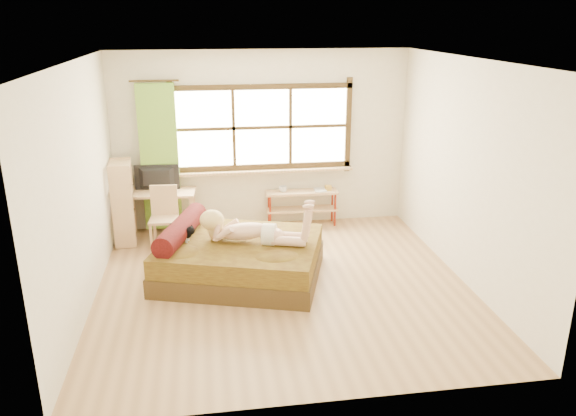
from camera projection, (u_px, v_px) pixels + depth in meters
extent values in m
plane|color=#9E754C|center=(283.00, 285.00, 6.93)|extent=(4.50, 4.50, 0.00)
plane|color=white|center=(283.00, 60.00, 6.06)|extent=(4.50, 4.50, 0.00)
plane|color=silver|center=(262.00, 140.00, 8.60)|extent=(4.50, 0.00, 4.50)
plane|color=silver|center=(323.00, 259.00, 4.39)|extent=(4.50, 0.00, 4.50)
plane|color=silver|center=(81.00, 189.00, 6.18)|extent=(0.00, 4.50, 4.50)
plane|color=silver|center=(466.00, 173.00, 6.81)|extent=(0.00, 4.50, 4.50)
cube|color=#FFEDBF|center=(262.00, 127.00, 8.53)|extent=(2.60, 0.01, 1.30)
cube|color=tan|center=(263.00, 171.00, 8.68)|extent=(2.80, 0.16, 0.04)
cube|color=#558C26|center=(160.00, 158.00, 8.33)|extent=(0.55, 0.10, 2.20)
cube|color=#372710|center=(241.00, 268.00, 7.12)|extent=(2.33, 2.07, 0.24)
cube|color=#3C230D|center=(240.00, 250.00, 7.04)|extent=(2.28, 2.03, 0.24)
cylinder|color=black|center=(181.00, 229.00, 7.08)|extent=(0.66, 1.35, 0.27)
cube|color=tan|center=(157.00, 193.00, 8.31)|extent=(1.14, 0.59, 0.04)
cube|color=tan|center=(122.00, 220.00, 8.20)|extent=(0.05, 0.05, 0.66)
cube|color=tan|center=(192.00, 218.00, 8.26)|extent=(0.05, 0.05, 0.66)
cube|color=tan|center=(127.00, 211.00, 8.58)|extent=(0.05, 0.05, 0.66)
cube|color=tan|center=(194.00, 209.00, 8.65)|extent=(0.05, 0.05, 0.66)
imported|color=black|center=(156.00, 178.00, 8.29)|extent=(0.66, 0.14, 0.38)
cube|color=tan|center=(164.00, 220.00, 7.99)|extent=(0.42, 0.42, 0.04)
cube|color=tan|center=(164.00, 200.00, 8.08)|extent=(0.39, 0.07, 0.44)
cube|color=tan|center=(151.00, 238.00, 7.89)|extent=(0.04, 0.04, 0.39)
cube|color=tan|center=(175.00, 237.00, 7.91)|extent=(0.04, 0.04, 0.39)
cube|color=tan|center=(155.00, 230.00, 8.20)|extent=(0.04, 0.04, 0.39)
cube|color=tan|center=(178.00, 229.00, 8.23)|extent=(0.04, 0.04, 0.39)
cube|color=tan|center=(302.00, 192.00, 8.78)|extent=(1.13, 0.31, 0.04)
cube|color=tan|center=(302.00, 209.00, 8.87)|extent=(1.13, 0.31, 0.03)
cylinder|color=maroon|center=(270.00, 212.00, 8.70)|extent=(0.03, 0.03, 0.56)
cylinder|color=maroon|center=(335.00, 209.00, 8.82)|extent=(0.03, 0.03, 0.56)
cylinder|color=maroon|center=(269.00, 207.00, 8.91)|extent=(0.03, 0.03, 0.56)
cylinder|color=maroon|center=(332.00, 205.00, 9.03)|extent=(0.03, 0.03, 0.56)
cube|color=gold|center=(328.00, 188.00, 8.81)|extent=(0.10, 0.10, 0.07)
imported|color=gray|center=(283.00, 189.00, 8.71)|extent=(0.12, 0.12, 0.09)
imported|color=gray|center=(314.00, 190.00, 8.80)|extent=(0.18, 0.25, 0.02)
cube|color=tan|center=(127.00, 239.00, 8.24)|extent=(0.34, 0.52, 0.03)
cube|color=tan|center=(124.00, 215.00, 8.12)|extent=(0.34, 0.52, 0.03)
cube|color=tan|center=(122.00, 190.00, 8.00)|extent=(0.34, 0.52, 0.03)
cube|color=tan|center=(119.00, 164.00, 7.87)|extent=(0.34, 0.52, 0.03)
cube|color=tan|center=(122.00, 208.00, 7.83)|extent=(0.30, 0.05, 1.21)
cube|color=tan|center=(124.00, 197.00, 8.29)|extent=(0.30, 0.05, 1.21)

